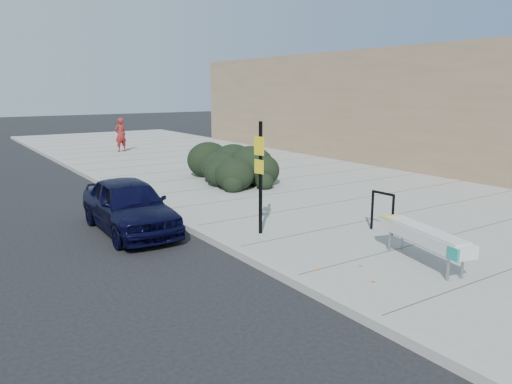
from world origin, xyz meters
TOP-DOWN VIEW (x-y plane):
  - ground at (0.00, 0.00)m, footprint 120.00×120.00m
  - sidewalk_near at (5.60, 5.00)m, footprint 11.20×50.00m
  - curb_near at (0.00, 5.00)m, footprint 0.22×50.00m
  - building_near at (14.00, 3.00)m, footprint 6.00×36.00m
  - bench at (2.50, -2.87)m, footprint 1.04×2.35m
  - bike_rack at (3.50, -0.91)m, footprint 0.10×0.66m
  - sign_post at (1.03, 0.57)m, footprint 0.12×0.30m
  - hedge at (3.92, 6.76)m, footprint 3.18×4.48m
  - sedan_navy at (-1.25, 2.94)m, footprint 1.68×3.94m
  - pedestrian at (3.52, 17.42)m, footprint 0.74×0.57m

SIDE VIEW (x-z plane):
  - ground at x=0.00m, z-range 0.00..0.00m
  - sidewalk_near at x=5.60m, z-range 0.00..0.15m
  - curb_near at x=0.00m, z-range 0.00..0.17m
  - sedan_navy at x=-1.25m, z-range 0.00..1.33m
  - bench at x=2.50m, z-range 0.35..1.05m
  - bike_rack at x=3.50m, z-range 0.25..1.21m
  - hedge at x=3.92m, z-range 0.15..1.67m
  - pedestrian at x=3.52m, z-range 0.15..1.95m
  - sign_post at x=1.03m, z-range 0.33..2.93m
  - building_near at x=14.00m, z-range 0.15..5.15m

